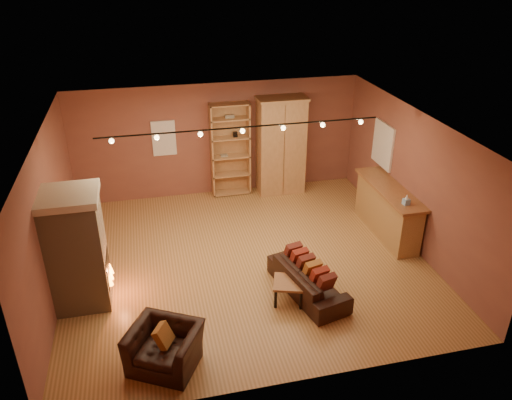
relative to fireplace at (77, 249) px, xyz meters
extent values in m
plane|color=#986636|center=(3.04, 0.60, -1.06)|extent=(7.00, 7.00, 0.00)
plane|color=brown|center=(3.04, 0.60, 1.74)|extent=(7.00, 7.00, 0.00)
cube|color=#8E5241|center=(3.04, 3.85, 0.34)|extent=(7.00, 0.02, 2.80)
cube|color=#8E5241|center=(-0.46, 0.60, 0.34)|extent=(0.02, 6.50, 2.80)
cube|color=#8E5241|center=(6.54, 0.60, 0.34)|extent=(0.02, 6.50, 2.80)
cube|color=tan|center=(-0.01, 0.00, -0.06)|extent=(0.90, 0.90, 2.00)
cube|color=beige|center=(-0.01, 0.00, 1.00)|extent=(0.98, 0.98, 0.12)
cube|color=black|center=(0.40, 0.00, -0.46)|extent=(0.10, 0.65, 0.55)
cone|color=orange|center=(0.46, 0.00, -0.58)|extent=(0.10, 0.10, 0.22)
cube|color=white|center=(1.74, 3.83, 0.49)|extent=(0.56, 0.04, 0.86)
cube|color=tan|center=(3.31, 3.83, 0.11)|extent=(0.96, 0.04, 2.35)
cube|color=tan|center=(2.85, 3.66, 0.11)|extent=(0.04, 0.37, 2.35)
cube|color=tan|center=(3.77, 3.66, 0.11)|extent=(0.04, 0.37, 2.35)
cube|color=gray|center=(3.15, 3.66, -0.02)|extent=(0.18, 0.12, 0.05)
cube|color=black|center=(3.44, 3.66, 0.51)|extent=(0.10, 0.10, 0.12)
cube|color=tan|center=(3.31, 3.66, -1.02)|extent=(0.96, 0.37, 0.04)
cube|color=tan|center=(3.31, 3.66, -0.53)|extent=(0.96, 0.37, 0.03)
cube|color=tan|center=(3.31, 3.66, -0.05)|extent=(0.96, 0.37, 0.04)
cube|color=tan|center=(3.31, 3.66, 0.43)|extent=(0.96, 0.37, 0.04)
cube|color=tan|center=(3.31, 3.66, 0.91)|extent=(0.96, 0.37, 0.04)
cube|color=tan|center=(3.31, 3.66, 1.27)|extent=(0.96, 0.37, 0.04)
cube|color=tan|center=(4.56, 3.54, 0.14)|extent=(1.14, 0.62, 2.39)
cube|color=#965E36|center=(4.56, 3.23, 0.14)|extent=(0.02, 0.01, 2.29)
cube|color=tan|center=(4.56, 3.54, 1.36)|extent=(1.20, 0.68, 0.06)
cube|color=tan|center=(6.24, 0.96, -0.55)|extent=(0.49, 2.15, 1.03)
cube|color=#965E36|center=(6.24, 0.96, -0.01)|extent=(0.61, 2.27, 0.06)
cube|color=#84AFD4|center=(6.19, 0.19, 0.09)|extent=(0.15, 0.15, 0.13)
cone|color=white|center=(6.19, 0.19, 0.21)|extent=(0.08, 0.08, 0.10)
cube|color=white|center=(6.51, 2.00, 0.59)|extent=(0.05, 0.90, 1.00)
imported|color=black|center=(3.90, -0.69, -0.71)|extent=(0.94, 1.88, 0.70)
cube|color=maroon|center=(4.03, -1.23, -0.48)|extent=(0.35, 0.29, 0.36)
cube|color=maroon|center=(3.98, -1.01, -0.48)|extent=(0.35, 0.29, 0.36)
cube|color=#A4642A|center=(3.93, -0.80, -0.48)|extent=(0.35, 0.29, 0.36)
cube|color=maroon|center=(3.87, -0.59, -0.48)|extent=(0.35, 0.29, 0.36)
cube|color=maroon|center=(3.82, -0.37, -0.48)|extent=(0.35, 0.29, 0.36)
cube|color=maroon|center=(3.77, -0.16, -0.48)|extent=(0.35, 0.29, 0.36)
imported|color=black|center=(1.27, -1.88, -0.62)|extent=(1.19, 1.05, 0.87)
cube|color=#A4642A|center=(1.27, -1.88, -0.51)|extent=(0.35, 0.38, 0.34)
cube|color=#965E36|center=(3.50, -0.84, -0.68)|extent=(0.67, 0.67, 0.04)
cube|color=black|center=(3.28, -1.06, -0.88)|extent=(0.04, 0.04, 0.35)
cube|color=black|center=(3.72, -1.06, -0.88)|extent=(0.04, 0.04, 0.35)
cube|color=black|center=(3.28, -0.61, -0.88)|extent=(0.04, 0.04, 0.35)
cube|color=black|center=(3.72, -0.61, -0.88)|extent=(0.04, 0.04, 0.35)
cylinder|color=black|center=(3.04, 0.80, 1.66)|extent=(5.20, 0.03, 0.03)
sphere|color=#FFD88C|center=(0.74, 0.80, 1.59)|extent=(0.09, 0.09, 0.09)
sphere|color=#FFD88C|center=(1.51, 0.80, 1.59)|extent=(0.09, 0.09, 0.09)
sphere|color=#FFD88C|center=(2.27, 0.80, 1.59)|extent=(0.09, 0.09, 0.09)
sphere|color=#FFD88C|center=(3.04, 0.80, 1.59)|extent=(0.09, 0.09, 0.09)
sphere|color=#FFD88C|center=(3.81, 0.80, 1.59)|extent=(0.09, 0.09, 0.09)
sphere|color=#FFD88C|center=(4.57, 0.80, 1.59)|extent=(0.09, 0.09, 0.09)
sphere|color=#FFD88C|center=(5.34, 0.80, 1.59)|extent=(0.09, 0.09, 0.09)
camera|label=1|loc=(1.32, -7.64, 4.57)|focal=35.00mm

